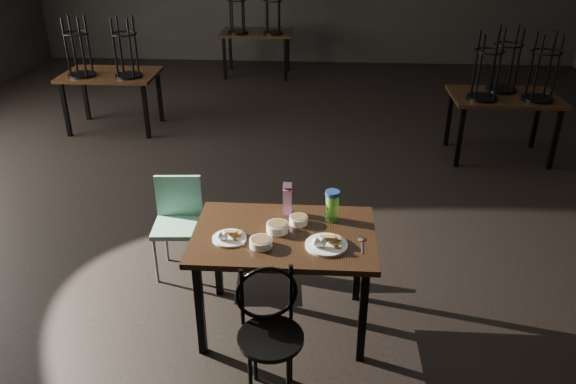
# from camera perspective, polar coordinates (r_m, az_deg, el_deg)

# --- Properties ---
(main_table) EXTENTS (1.20, 0.80, 0.75)m
(main_table) POSITION_cam_1_polar(r_m,az_deg,el_deg) (3.72, -0.40, -5.25)
(main_table) COLOR black
(main_table) RESTS_ON ground
(plate_left) EXTENTS (0.22, 0.22, 0.07)m
(plate_left) POSITION_cam_1_polar(r_m,az_deg,el_deg) (3.63, -6.02, -4.53)
(plate_left) COLOR white
(plate_left) RESTS_ON main_table
(plate_right) EXTENTS (0.27, 0.27, 0.09)m
(plate_right) POSITION_cam_1_polar(r_m,az_deg,el_deg) (3.54, 3.89, -5.19)
(plate_right) COLOR white
(plate_right) RESTS_ON main_table
(bowl_near) EXTENTS (0.15, 0.15, 0.06)m
(bowl_near) POSITION_cam_1_polar(r_m,az_deg,el_deg) (3.69, -1.08, -3.58)
(bowl_near) COLOR white
(bowl_near) RESTS_ON main_table
(bowl_far) EXTENTS (0.13, 0.13, 0.05)m
(bowl_far) POSITION_cam_1_polar(r_m,az_deg,el_deg) (3.78, 1.07, -2.85)
(bowl_far) COLOR white
(bowl_far) RESTS_ON main_table
(bowl_big) EXTENTS (0.14, 0.14, 0.05)m
(bowl_big) POSITION_cam_1_polar(r_m,az_deg,el_deg) (3.54, -2.78, -5.13)
(bowl_big) COLOR white
(bowl_big) RESTS_ON main_table
(juice_carton) EXTENTS (0.06, 0.06, 0.24)m
(juice_carton) POSITION_cam_1_polar(r_m,az_deg,el_deg) (3.86, -0.06, -0.73)
(juice_carton) COLOR #941B71
(juice_carton) RESTS_ON main_table
(water_bottle) EXTENTS (0.13, 0.13, 0.22)m
(water_bottle) POSITION_cam_1_polar(r_m,az_deg,el_deg) (3.79, 4.50, -1.36)
(water_bottle) COLOR #66D23D
(water_bottle) RESTS_ON main_table
(spoon) EXTENTS (0.04, 0.20, 0.01)m
(spoon) POSITION_cam_1_polar(r_m,az_deg,el_deg) (3.63, 7.43, -4.88)
(spoon) COLOR silver
(spoon) RESTS_ON main_table
(bentwood_chair) EXTENTS (0.42, 0.41, 0.82)m
(bentwood_chair) POSITION_cam_1_polar(r_m,az_deg,el_deg) (3.36, -1.94, -13.27)
(bentwood_chair) COLOR black
(bentwood_chair) RESTS_ON ground
(school_chair) EXTENTS (0.39, 0.39, 0.79)m
(school_chair) POSITION_cam_1_polar(r_m,az_deg,el_deg) (4.51, -11.10, -2.52)
(school_chair) COLOR #6EAB93
(school_chair) RESTS_ON ground
(bg_table_left) EXTENTS (1.20, 0.80, 1.48)m
(bg_table_left) POSITION_cam_1_polar(r_m,az_deg,el_deg) (7.67, -17.74, 11.36)
(bg_table_left) COLOR black
(bg_table_left) RESTS_ON ground
(bg_table_right) EXTENTS (1.20, 0.80, 1.48)m
(bg_table_right) POSITION_cam_1_polar(r_m,az_deg,el_deg) (6.88, 21.28, 9.33)
(bg_table_right) COLOR black
(bg_table_right) RESTS_ON ground
(bg_table_far) EXTENTS (1.20, 0.80, 1.48)m
(bg_table_far) POSITION_cam_1_polar(r_m,az_deg,el_deg) (9.95, -3.23, 15.94)
(bg_table_far) COLOR black
(bg_table_far) RESTS_ON ground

